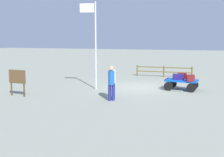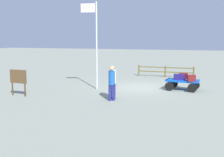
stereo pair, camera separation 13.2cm
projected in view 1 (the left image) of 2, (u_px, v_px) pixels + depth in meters
The scene contains 10 objects.
ground_plane at pixel (141, 87), 17.86m from camera, with size 120.00×120.00×0.00m, color gray.
luggage_cart at pixel (181, 82), 16.95m from camera, with size 1.99×1.42×0.63m.
suitcase_grey at pixel (178, 77), 16.91m from camera, with size 0.70×0.51×0.34m.
suitcase_maroon at pixel (190, 78), 16.27m from camera, with size 0.52×0.46×0.37m.
suitcase_tan at pixel (182, 76), 17.31m from camera, with size 0.53×0.37×0.35m.
worker_lead at pixel (112, 79), 14.27m from camera, with size 0.54×0.54×1.74m.
worker_trailing at pixel (111, 81), 13.90m from camera, with size 0.45×0.45×1.75m.
flagpole at pixel (94, 38), 16.85m from camera, with size 1.03×0.23×5.28m.
signboard at pixel (17, 79), 15.01m from camera, with size 1.08×0.12×1.43m.
wooden_fence at pixel (164, 70), 22.66m from camera, with size 4.55×0.17×0.90m.
Camera 1 is at (-4.14, 17.21, 3.11)m, focal length 44.72 mm.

